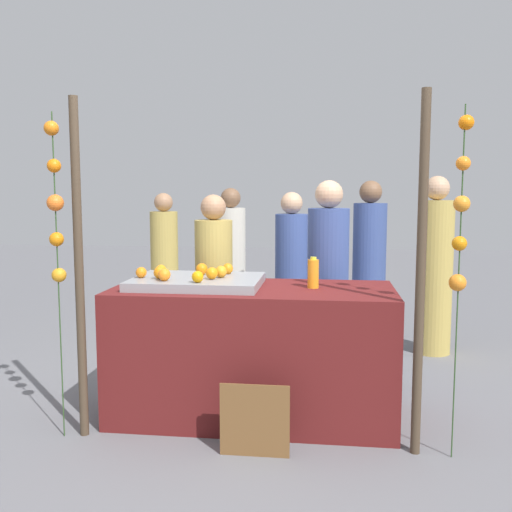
% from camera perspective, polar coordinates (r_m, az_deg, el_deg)
% --- Properties ---
extents(ground_plane, '(24.00, 24.00, 0.00)m').
position_cam_1_polar(ground_plane, '(4.15, -0.27, -15.62)').
color(ground_plane, slate).
extents(stall_counter, '(1.92, 0.84, 0.91)m').
position_cam_1_polar(stall_counter, '(4.00, -0.27, -9.59)').
color(stall_counter, '#5B1919').
rests_on(stall_counter, ground_plane).
extents(orange_tray, '(0.88, 0.65, 0.06)m').
position_cam_1_polar(orange_tray, '(3.98, -5.89, -2.57)').
color(orange_tray, gray).
rests_on(orange_tray, stall_counter).
extents(orange_0, '(0.08, 0.08, 0.08)m').
position_cam_1_polar(orange_0, '(3.87, -4.46, -1.74)').
color(orange_0, orange).
rests_on(orange_0, orange_tray).
extents(orange_1, '(0.07, 0.07, 0.07)m').
position_cam_1_polar(orange_1, '(4.11, -9.51, -1.39)').
color(orange_1, orange).
rests_on(orange_1, orange_tray).
extents(orange_2, '(0.08, 0.08, 0.08)m').
position_cam_1_polar(orange_2, '(3.74, -5.88, -2.08)').
color(orange_2, orange).
rests_on(orange_2, orange_tray).
extents(orange_3, '(0.08, 0.08, 0.08)m').
position_cam_1_polar(orange_3, '(4.08, -5.47, -1.31)').
color(orange_3, orange).
rests_on(orange_3, orange_tray).
extents(orange_4, '(0.08, 0.08, 0.08)m').
position_cam_1_polar(orange_4, '(3.84, -9.19, -1.87)').
color(orange_4, orange).
rests_on(orange_4, orange_tray).
extents(orange_5, '(0.08, 0.08, 0.08)m').
position_cam_1_polar(orange_5, '(4.12, -2.85, -1.27)').
color(orange_5, orange).
rests_on(orange_5, orange_tray).
extents(orange_6, '(0.09, 0.09, 0.09)m').
position_cam_1_polar(orange_6, '(3.93, -9.60, -1.65)').
color(orange_6, orange).
rests_on(orange_6, orange_tray).
extents(orange_7, '(0.08, 0.08, 0.08)m').
position_cam_1_polar(orange_7, '(4.00, -11.45, -1.63)').
color(orange_7, orange).
rests_on(orange_7, orange_tray).
extents(orange_8, '(0.08, 0.08, 0.08)m').
position_cam_1_polar(orange_8, '(3.94, -3.53, -1.58)').
color(orange_8, orange).
rests_on(orange_8, orange_tray).
extents(juice_bottle, '(0.08, 0.08, 0.21)m').
position_cam_1_polar(juice_bottle, '(3.88, 5.76, -1.75)').
color(juice_bottle, orange).
rests_on(juice_bottle, stall_counter).
extents(chalkboard_sign, '(0.41, 0.03, 0.45)m').
position_cam_1_polar(chalkboard_sign, '(3.49, -0.12, -16.23)').
color(chalkboard_sign, brown).
rests_on(chalkboard_sign, ground_plane).
extents(vendor_left, '(0.31, 0.31, 1.54)m').
position_cam_1_polar(vendor_left, '(4.71, -4.23, -3.88)').
color(vendor_left, tan).
rests_on(vendor_left, ground_plane).
extents(vendor_right, '(0.33, 0.33, 1.65)m').
position_cam_1_polar(vendor_right, '(4.64, 7.21, -3.40)').
color(vendor_right, '#384C8C').
rests_on(vendor_right, ground_plane).
extents(crowd_person_0, '(0.34, 0.34, 1.67)m').
position_cam_1_polar(crowd_person_0, '(5.88, 11.27, -1.30)').
color(crowd_person_0, '#384C8C').
rests_on(crowd_person_0, ground_plane).
extents(crowd_person_1, '(0.31, 0.31, 1.56)m').
position_cam_1_polar(crowd_person_1, '(5.51, 3.54, -2.26)').
color(crowd_person_1, '#384C8C').
rests_on(crowd_person_1, ground_plane).
extents(crowd_person_2, '(0.31, 0.31, 1.55)m').
position_cam_1_polar(crowd_person_2, '(6.53, -9.16, -1.01)').
color(crowd_person_2, tan).
rests_on(crowd_person_2, ground_plane).
extents(crowd_person_3, '(0.32, 0.32, 1.60)m').
position_cam_1_polar(crowd_person_3, '(6.25, -2.52, -1.03)').
color(crowd_person_3, beige).
rests_on(crowd_person_3, ground_plane).
extents(crowd_person_4, '(0.34, 0.34, 1.71)m').
position_cam_1_polar(crowd_person_4, '(5.72, 17.45, -1.50)').
color(crowd_person_4, tan).
rests_on(crowd_person_4, ground_plane).
extents(canopy_post_left, '(0.06, 0.06, 2.14)m').
position_cam_1_polar(canopy_post_left, '(3.72, -17.33, -1.41)').
color(canopy_post_left, '#473828').
rests_on(canopy_post_left, ground_plane).
extents(canopy_post_right, '(0.06, 0.06, 2.14)m').
position_cam_1_polar(canopy_post_right, '(3.43, 16.18, -2.01)').
color(canopy_post_right, '#473828').
rests_on(canopy_post_right, ground_plane).
extents(garland_strand_left, '(0.10, 0.11, 2.04)m').
position_cam_1_polar(garland_strand_left, '(3.71, -19.48, 4.70)').
color(garland_strand_left, '#2D4C23').
rests_on(garland_strand_left, ground_plane).
extents(garland_strand_right, '(0.11, 0.10, 2.04)m').
position_cam_1_polar(garland_strand_right, '(3.41, 19.88, 3.89)').
color(garland_strand_right, '#2D4C23').
rests_on(garland_strand_right, ground_plane).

